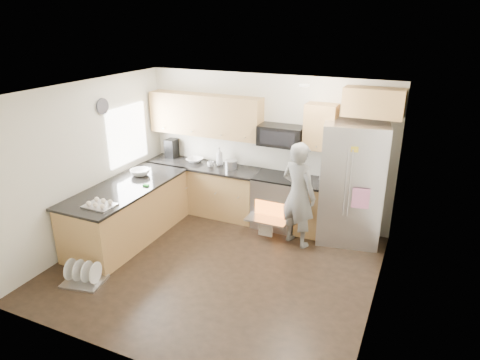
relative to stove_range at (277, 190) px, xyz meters
The scene contains 8 objects.
ground 1.86m from the stove_range, 101.69° to the right, with size 4.50×4.50×0.00m, color black.
room_shell 1.99m from the stove_range, 103.00° to the right, with size 4.54×4.04×2.62m.
back_cabinet_run 0.98m from the stove_range, behind, with size 4.45×0.64×2.50m.
peninsula 2.56m from the stove_range, 145.47° to the right, with size 0.96×2.36×1.03m.
stove_range is the anchor object (origin of this frame).
refrigerator 1.29m from the stove_range, ahead, with size 1.09×0.91×1.99m.
person 0.74m from the stove_range, 43.32° to the right, with size 0.63×0.41×1.72m, color gray.
dish_rack 3.40m from the stove_range, 123.53° to the right, with size 0.62×0.53×0.34m.
Camera 1 is at (2.59, -4.84, 3.50)m, focal length 32.00 mm.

